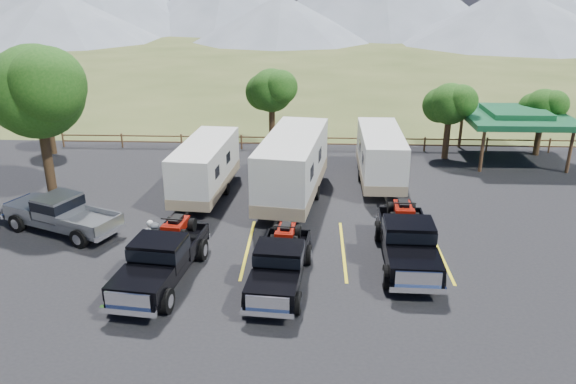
{
  "coord_description": "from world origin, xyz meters",
  "views": [
    {
      "loc": [
        0.59,
        -17.08,
        10.72
      ],
      "look_at": [
        -0.42,
        6.6,
        1.6
      ],
      "focal_mm": 35.0,
      "sensor_mm": 36.0,
      "label": 1
    }
  ],
  "objects_px": {
    "pavilion": "(515,116)",
    "trailer_right": "(380,157)",
    "trailer_center": "(293,167)",
    "trailer_left": "(205,168)",
    "rig_left": "(162,257)",
    "rig_center": "(280,262)",
    "person_b": "(158,245)",
    "person_a": "(151,239)",
    "tree_big_nw": "(36,92)",
    "pickup_silver": "(62,214)",
    "rig_right": "(407,239)"
  },
  "relations": [
    {
      "from": "trailer_center",
      "to": "person_a",
      "type": "distance_m",
      "value": 8.57
    },
    {
      "from": "rig_left",
      "to": "trailer_center",
      "type": "relative_size",
      "value": 0.63
    },
    {
      "from": "trailer_center",
      "to": "trailer_right",
      "type": "xyz_separation_m",
      "value": [
        4.68,
        2.77,
        -0.26
      ]
    },
    {
      "from": "rig_center",
      "to": "trailer_center",
      "type": "relative_size",
      "value": 0.58
    },
    {
      "from": "rig_right",
      "to": "trailer_right",
      "type": "distance_m",
      "value": 9.2
    },
    {
      "from": "pickup_silver",
      "to": "rig_right",
      "type": "bearing_deg",
      "value": 104.76
    },
    {
      "from": "rig_right",
      "to": "person_b",
      "type": "relative_size",
      "value": 3.29
    },
    {
      "from": "trailer_left",
      "to": "person_b",
      "type": "xyz_separation_m",
      "value": [
        -0.49,
        -7.7,
        -0.55
      ]
    },
    {
      "from": "rig_center",
      "to": "trailer_left",
      "type": "bearing_deg",
      "value": 121.53
    },
    {
      "from": "pickup_silver",
      "to": "person_b",
      "type": "bearing_deg",
      "value": 82.57
    },
    {
      "from": "tree_big_nw",
      "to": "pickup_silver",
      "type": "distance_m",
      "value": 6.37
    },
    {
      "from": "person_a",
      "to": "pickup_silver",
      "type": "bearing_deg",
      "value": -39.94
    },
    {
      "from": "rig_left",
      "to": "rig_right",
      "type": "bearing_deg",
      "value": 18.51
    },
    {
      "from": "trailer_center",
      "to": "person_b",
      "type": "distance_m",
      "value": 8.83
    },
    {
      "from": "pavilion",
      "to": "trailer_right",
      "type": "height_order",
      "value": "pavilion"
    },
    {
      "from": "trailer_center",
      "to": "trailer_left",
      "type": "bearing_deg",
      "value": -177.62
    },
    {
      "from": "rig_left",
      "to": "person_a",
      "type": "xyz_separation_m",
      "value": [
        -0.88,
        1.71,
        -0.12
      ]
    },
    {
      "from": "pavilion",
      "to": "person_b",
      "type": "height_order",
      "value": "pavilion"
    },
    {
      "from": "person_b",
      "to": "trailer_left",
      "type": "bearing_deg",
      "value": 50.13
    },
    {
      "from": "trailer_center",
      "to": "tree_big_nw",
      "type": "bearing_deg",
      "value": -169.46
    },
    {
      "from": "trailer_center",
      "to": "trailer_right",
      "type": "height_order",
      "value": "trailer_center"
    },
    {
      "from": "tree_big_nw",
      "to": "rig_right",
      "type": "height_order",
      "value": "tree_big_nw"
    },
    {
      "from": "rig_left",
      "to": "trailer_center",
      "type": "xyz_separation_m",
      "value": [
        4.56,
        8.27,
        0.81
      ]
    },
    {
      "from": "trailer_right",
      "to": "pavilion",
      "type": "bearing_deg",
      "value": 29.52
    },
    {
      "from": "tree_big_nw",
      "to": "pickup_silver",
      "type": "relative_size",
      "value": 1.32
    },
    {
      "from": "rig_left",
      "to": "trailer_right",
      "type": "xyz_separation_m",
      "value": [
        9.24,
        11.04,
        0.55
      ]
    },
    {
      "from": "trailer_left",
      "to": "person_b",
      "type": "bearing_deg",
      "value": -88.7
    },
    {
      "from": "rig_left",
      "to": "trailer_right",
      "type": "height_order",
      "value": "trailer_right"
    },
    {
      "from": "person_a",
      "to": "trailer_right",
      "type": "bearing_deg",
      "value": -150.71
    },
    {
      "from": "pickup_silver",
      "to": "pavilion",
      "type": "bearing_deg",
      "value": 139.73
    },
    {
      "from": "rig_center",
      "to": "trailer_right",
      "type": "bearing_deg",
      "value": 71.8
    },
    {
      "from": "trailer_right",
      "to": "person_b",
      "type": "xyz_separation_m",
      "value": [
        -9.67,
        -10.01,
        -0.58
      ]
    },
    {
      "from": "person_a",
      "to": "trailer_left",
      "type": "bearing_deg",
      "value": -111.02
    },
    {
      "from": "rig_center",
      "to": "person_b",
      "type": "bearing_deg",
      "value": 172.43
    },
    {
      "from": "pavilion",
      "to": "trailer_left",
      "type": "relative_size",
      "value": 0.75
    },
    {
      "from": "trailer_center",
      "to": "pavilion",
      "type": "bearing_deg",
      "value": 37.67
    },
    {
      "from": "rig_left",
      "to": "person_a",
      "type": "bearing_deg",
      "value": 124.53
    },
    {
      "from": "rig_left",
      "to": "trailer_center",
      "type": "distance_m",
      "value": 9.48
    },
    {
      "from": "rig_right",
      "to": "pickup_silver",
      "type": "distance_m",
      "value": 14.99
    },
    {
      "from": "rig_center",
      "to": "person_b",
      "type": "xyz_separation_m",
      "value": [
        -4.82,
        1.11,
        0.05
      ]
    },
    {
      "from": "pickup_silver",
      "to": "person_a",
      "type": "bearing_deg",
      "value": 86.54
    },
    {
      "from": "trailer_left",
      "to": "pavilion",
      "type": "bearing_deg",
      "value": 26.49
    },
    {
      "from": "rig_right",
      "to": "trailer_left",
      "type": "height_order",
      "value": "trailer_left"
    },
    {
      "from": "rig_left",
      "to": "rig_center",
      "type": "distance_m",
      "value": 4.39
    },
    {
      "from": "rig_center",
      "to": "pickup_silver",
      "type": "bearing_deg",
      "value": 162.85
    },
    {
      "from": "trailer_center",
      "to": "person_a",
      "type": "bearing_deg",
      "value": -121.39
    },
    {
      "from": "trailer_center",
      "to": "pickup_silver",
      "type": "height_order",
      "value": "trailer_center"
    },
    {
      "from": "rig_center",
      "to": "rig_left",
      "type": "bearing_deg",
      "value": -175.64
    },
    {
      "from": "tree_big_nw",
      "to": "pavilion",
      "type": "distance_m",
      "value": 26.91
    },
    {
      "from": "trailer_left",
      "to": "person_a",
      "type": "bearing_deg",
      "value": -92.67
    }
  ]
}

